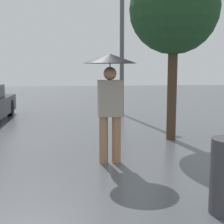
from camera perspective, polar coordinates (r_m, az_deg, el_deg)
name	(u,v)px	position (r m, az deg, el deg)	size (l,w,h in m)	color
pedestrian	(110,83)	(5.45, -0.36, 5.35)	(0.93, 0.93, 1.93)	#9E7051
tree	(174,10)	(7.58, 11.29, 17.85)	(2.05, 2.05, 4.05)	#473323
street_lamp	(122,40)	(11.49, 1.83, 13.05)	(0.29, 0.29, 4.79)	#515456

